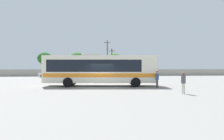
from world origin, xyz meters
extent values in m
plane|color=gray|center=(0.00, 10.00, 0.00)|extent=(300.00, 300.00, 0.00)
cube|color=#9E998C|center=(0.00, 25.43, 0.84)|extent=(80.00, 0.30, 1.69)
cube|color=silver|center=(0.00, 1.30, 1.94)|extent=(12.62, 3.78, 2.99)
cube|color=black|center=(-0.61, 1.36, 2.30)|extent=(10.40, 3.58, 1.32)
cube|color=orange|center=(0.00, 1.30, 1.28)|extent=(12.38, 3.78, 0.42)
cube|color=#19212D|center=(6.20, 0.68, 2.48)|extent=(0.27, 2.29, 1.56)
cube|color=orange|center=(6.21, 0.68, 0.80)|extent=(0.31, 2.49, 0.72)
cube|color=#B2B2B2|center=(-0.92, 1.39, 3.56)|extent=(2.33, 1.61, 0.24)
cylinder|color=black|center=(3.96, 2.13, 0.52)|extent=(1.06, 0.40, 1.04)
cylinder|color=black|center=(3.72, -0.30, 0.52)|extent=(1.06, 0.40, 1.04)
cylinder|color=black|center=(-3.27, 2.86, 0.52)|extent=(1.06, 0.40, 1.04)
cylinder|color=black|center=(-3.52, 0.42, 0.52)|extent=(1.06, 0.40, 1.04)
cylinder|color=#4C4C51|center=(5.79, -1.05, 0.42)|extent=(0.16, 0.16, 0.83)
cylinder|color=#4C4C51|center=(5.80, -1.21, 0.42)|extent=(0.16, 0.16, 0.83)
cylinder|color=#33476B|center=(5.79, -1.13, 1.16)|extent=(0.36, 0.36, 0.66)
sphere|color=tan|center=(5.79, -1.13, 1.60)|extent=(0.23, 0.23, 0.23)
cylinder|color=red|center=(5.79, -1.13, 1.71)|extent=(0.24, 0.24, 0.07)
cylinder|color=silver|center=(6.35, -5.59, 0.42)|extent=(0.16, 0.16, 0.85)
cylinder|color=silver|center=(6.32, -5.44, 0.42)|extent=(0.16, 0.16, 0.85)
cylinder|color=#4C4C51|center=(6.34, -5.52, 1.18)|extent=(0.41, 0.41, 0.67)
sphere|color=brown|center=(6.34, -5.52, 1.63)|extent=(0.23, 0.23, 0.23)
cube|color=silver|center=(-10.22, 21.25, 0.63)|extent=(4.47, 2.02, 0.62)
cube|color=black|center=(-10.00, 21.24, 1.19)|extent=(2.49, 1.78, 0.51)
cylinder|color=black|center=(-11.62, 20.44, 0.32)|extent=(0.65, 0.25, 0.64)
cylinder|color=black|center=(-11.53, 22.20, 0.32)|extent=(0.65, 0.25, 0.64)
cylinder|color=black|center=(-8.91, 20.30, 0.32)|extent=(0.65, 0.25, 0.64)
cylinder|color=black|center=(-8.82, 22.06, 0.32)|extent=(0.65, 0.25, 0.64)
cube|color=maroon|center=(-4.86, 20.71, 0.64)|extent=(4.32, 1.97, 0.65)
cube|color=black|center=(-4.65, 20.71, 1.24)|extent=(2.40, 1.75, 0.53)
cylinder|color=black|center=(-6.14, 19.77, 0.32)|extent=(0.65, 0.25, 0.64)
cylinder|color=black|center=(-6.21, 21.54, 0.32)|extent=(0.65, 0.25, 0.64)
cylinder|color=black|center=(-3.51, 19.88, 0.32)|extent=(0.65, 0.25, 0.64)
cylinder|color=black|center=(-3.58, 21.64, 0.32)|extent=(0.65, 0.25, 0.64)
cube|color=slate|center=(2.52, 21.49, 0.62)|extent=(4.35, 2.05, 0.60)
cube|color=black|center=(2.31, 21.51, 1.17)|extent=(2.43, 1.79, 0.49)
cylinder|color=black|center=(3.89, 22.29, 0.32)|extent=(0.65, 0.26, 0.64)
cylinder|color=black|center=(3.78, 20.53, 0.32)|extent=(0.65, 0.26, 0.64)
cylinder|color=black|center=(1.26, 22.45, 0.32)|extent=(0.65, 0.26, 0.64)
cylinder|color=black|center=(1.15, 20.69, 0.32)|extent=(0.65, 0.26, 0.64)
cube|color=slate|center=(8.68, 21.80, 0.64)|extent=(4.67, 2.13, 0.64)
cube|color=black|center=(8.46, 21.82, 1.22)|extent=(2.62, 1.83, 0.52)
cylinder|color=black|center=(10.16, 22.58, 0.32)|extent=(0.65, 0.27, 0.64)
cylinder|color=black|center=(10.03, 20.82, 0.32)|extent=(0.65, 0.27, 0.64)
cylinder|color=black|center=(7.34, 22.79, 0.32)|extent=(0.65, 0.27, 0.64)
cylinder|color=black|center=(7.21, 21.03, 0.32)|extent=(0.65, 0.27, 0.64)
cylinder|color=#4C3823|center=(4.25, 28.99, 3.60)|extent=(0.24, 0.24, 7.21)
cube|color=#473321|center=(4.25, 28.99, 6.61)|extent=(1.80, 0.33, 0.12)
cylinder|color=#4C3823|center=(2.89, 27.18, 4.56)|extent=(0.24, 0.24, 9.13)
cube|color=#473321|center=(2.89, 27.18, 8.53)|extent=(1.76, 0.61, 0.12)
cylinder|color=brown|center=(-14.07, 32.43, 1.62)|extent=(0.32, 0.32, 3.24)
ellipsoid|color=#23561E|center=(-14.07, 32.43, 4.64)|extent=(4.02, 4.02, 3.41)
cylinder|color=brown|center=(-5.01, 30.21, 1.52)|extent=(0.32, 0.32, 3.04)
ellipsoid|color=#2D6628|center=(-5.01, 30.21, 4.48)|extent=(4.12, 4.12, 3.50)
cylinder|color=brown|center=(5.17, 31.45, 1.44)|extent=(0.32, 0.32, 2.88)
ellipsoid|color=#38752D|center=(5.17, 31.45, 4.37)|extent=(4.26, 4.26, 3.62)
camera|label=1|loc=(-0.87, -19.16, 2.11)|focal=28.81mm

